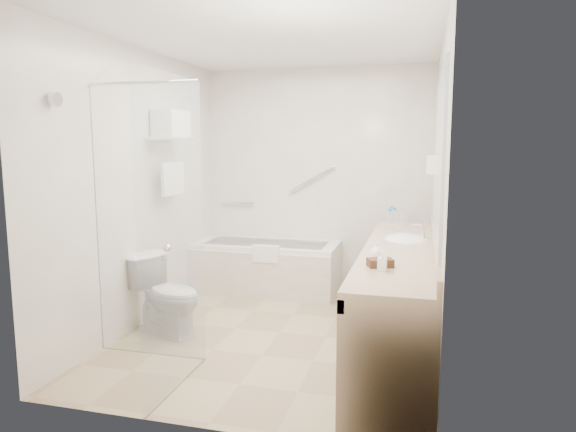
% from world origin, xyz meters
% --- Properties ---
extents(floor, '(3.20, 3.20, 0.00)m').
position_xyz_m(floor, '(0.00, 0.00, 0.00)').
color(floor, tan).
rests_on(floor, ground).
extents(ceiling, '(2.60, 3.20, 0.10)m').
position_xyz_m(ceiling, '(0.00, 0.00, 2.50)').
color(ceiling, silver).
rests_on(ceiling, wall_back).
extents(wall_back, '(2.60, 0.10, 2.50)m').
position_xyz_m(wall_back, '(0.00, 1.60, 1.25)').
color(wall_back, silver).
rests_on(wall_back, ground).
extents(wall_front, '(2.60, 0.10, 2.50)m').
position_xyz_m(wall_front, '(0.00, -1.60, 1.25)').
color(wall_front, silver).
rests_on(wall_front, ground).
extents(wall_left, '(0.10, 3.20, 2.50)m').
position_xyz_m(wall_left, '(-1.30, 0.00, 1.25)').
color(wall_left, silver).
rests_on(wall_left, ground).
extents(wall_right, '(0.10, 3.20, 2.50)m').
position_xyz_m(wall_right, '(1.30, 0.00, 1.25)').
color(wall_right, silver).
rests_on(wall_right, ground).
extents(bathtub, '(1.60, 0.73, 0.59)m').
position_xyz_m(bathtub, '(-0.50, 1.24, 0.28)').
color(bathtub, silver).
rests_on(bathtub, floor).
extents(grab_bar_short, '(0.40, 0.03, 0.03)m').
position_xyz_m(grab_bar_short, '(-0.95, 1.56, 0.95)').
color(grab_bar_short, silver).
rests_on(grab_bar_short, wall_back).
extents(grab_bar_long, '(0.53, 0.03, 0.33)m').
position_xyz_m(grab_bar_long, '(-0.05, 1.56, 1.25)').
color(grab_bar_long, silver).
rests_on(grab_bar_long, wall_back).
extents(shower_enclosure, '(0.96, 0.91, 2.11)m').
position_xyz_m(shower_enclosure, '(-0.63, -0.93, 1.07)').
color(shower_enclosure, silver).
rests_on(shower_enclosure, floor).
extents(towel_shelf, '(0.24, 0.55, 0.81)m').
position_xyz_m(towel_shelf, '(-1.17, 0.35, 1.75)').
color(towel_shelf, silver).
rests_on(towel_shelf, wall_left).
extents(vanity_counter, '(0.55, 2.70, 0.95)m').
position_xyz_m(vanity_counter, '(1.02, -0.15, 0.64)').
color(vanity_counter, tan).
rests_on(vanity_counter, floor).
extents(sink, '(0.40, 0.52, 0.14)m').
position_xyz_m(sink, '(1.05, 0.25, 0.82)').
color(sink, silver).
rests_on(sink, vanity_counter).
extents(faucet, '(0.03, 0.03, 0.14)m').
position_xyz_m(faucet, '(1.20, 0.25, 0.93)').
color(faucet, silver).
rests_on(faucet, vanity_counter).
extents(mirror, '(0.02, 2.00, 1.20)m').
position_xyz_m(mirror, '(1.29, -0.15, 1.55)').
color(mirror, '#B3B7BF').
rests_on(mirror, wall_right).
extents(hairdryer_unit, '(0.08, 0.10, 0.18)m').
position_xyz_m(hairdryer_unit, '(1.25, 1.05, 1.45)').
color(hairdryer_unit, white).
rests_on(hairdryer_unit, wall_right).
extents(toilet, '(0.79, 0.61, 0.68)m').
position_xyz_m(toilet, '(-0.95, -0.25, 0.34)').
color(toilet, silver).
rests_on(toilet, floor).
extents(amenity_basket, '(0.19, 0.16, 0.05)m').
position_xyz_m(amenity_basket, '(0.93, -0.84, 0.88)').
color(amenity_basket, '#492B1A').
rests_on(amenity_basket, vanity_counter).
extents(soap_bottle_a, '(0.06, 0.13, 0.06)m').
position_xyz_m(soap_bottle_a, '(0.95, -0.94, 0.88)').
color(soap_bottle_a, white).
rests_on(soap_bottle_a, vanity_counter).
extents(soap_bottle_b, '(0.12, 0.13, 0.08)m').
position_xyz_m(soap_bottle_b, '(0.88, -0.56, 0.89)').
color(soap_bottle_b, white).
rests_on(soap_bottle_b, vanity_counter).
extents(water_bottle_left, '(0.06, 0.06, 0.20)m').
position_xyz_m(water_bottle_left, '(0.93, 0.73, 0.94)').
color(water_bottle_left, silver).
rests_on(water_bottle_left, vanity_counter).
extents(water_bottle_mid, '(0.06, 0.06, 0.20)m').
position_xyz_m(water_bottle_mid, '(0.88, 0.69, 0.94)').
color(water_bottle_mid, silver).
rests_on(water_bottle_mid, vanity_counter).
extents(water_bottle_right, '(0.05, 0.05, 0.17)m').
position_xyz_m(water_bottle_right, '(0.88, 1.10, 0.93)').
color(water_bottle_right, silver).
rests_on(water_bottle_right, vanity_counter).
extents(drinking_glass_near, '(0.10, 0.10, 0.10)m').
position_xyz_m(drinking_glass_near, '(0.97, 0.59, 0.90)').
color(drinking_glass_near, silver).
rests_on(drinking_glass_near, vanity_counter).
extents(drinking_glass_far, '(0.09, 0.09, 0.10)m').
position_xyz_m(drinking_glass_far, '(1.00, 1.02, 0.90)').
color(drinking_glass_far, silver).
rests_on(drinking_glass_far, vanity_counter).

